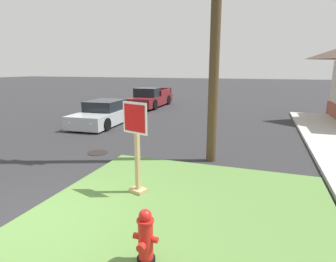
{
  "coord_description": "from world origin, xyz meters",
  "views": [
    {
      "loc": [
        3.91,
        -3.62,
        2.89
      ],
      "look_at": [
        1.57,
        3.12,
        1.27
      ],
      "focal_mm": 29.45,
      "sensor_mm": 36.0,
      "label": 1
    }
  ],
  "objects": [
    {
      "name": "ground_plane",
      "position": [
        0.0,
        0.0,
        0.0
      ],
      "size": [
        160.0,
        160.0,
        0.0
      ],
      "primitive_type": "plane",
      "color": "#2B2B2D"
    },
    {
      "name": "grass_corner_patch",
      "position": [
        2.54,
        1.31,
        0.04
      ],
      "size": [
        5.92,
        5.69,
        0.08
      ],
      "primitive_type": "cube",
      "color": "#567F3D",
      "rests_on": "ground"
    },
    {
      "name": "stop_sign",
      "position": [
        1.3,
        1.76,
        1.09
      ],
      "size": [
        0.67,
        0.38,
        2.11
      ],
      "color": "tan",
      "rests_on": "grass_corner_patch"
    },
    {
      "name": "fire_hydrant",
      "position": [
        2.44,
        -0.37,
        0.48
      ],
      "size": [
        0.38,
        0.34,
        0.86
      ],
      "color": "black",
      "rests_on": "grass_corner_patch"
    },
    {
      "name": "parked_sedan_silver",
      "position": [
        -3.97,
        8.82,
        0.54
      ],
      "size": [
        2.14,
        4.5,
        1.25
      ],
      "color": "#ADB2B7",
      "rests_on": "ground"
    },
    {
      "name": "manhole_cover",
      "position": [
        -1.45,
        4.3,
        0.01
      ],
      "size": [
        0.7,
        0.7,
        0.02
      ],
      "primitive_type": "cylinder",
      "color": "black",
      "rests_on": "ground"
    },
    {
      "name": "pickup_truck_maroon",
      "position": [
        -4.32,
        15.97,
        0.62
      ],
      "size": [
        2.1,
        5.44,
        1.48
      ],
      "color": "maroon",
      "rests_on": "ground"
    }
  ]
}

